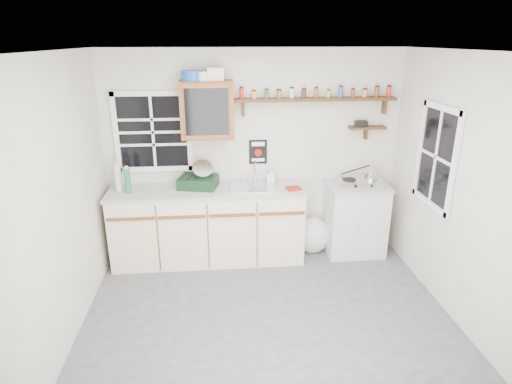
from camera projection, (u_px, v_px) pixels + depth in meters
room at (270, 200)px, 3.77m from camera, size 3.64×3.24×2.54m
main_cabinet at (208, 224)px, 5.20m from camera, size 2.31×0.63×0.92m
right_cabinet at (355, 218)px, 5.39m from camera, size 0.73×0.57×0.91m
sink at (252, 186)px, 5.09m from camera, size 0.52×0.44×0.29m
upper_cabinet at (207, 110)px, 4.87m from camera, size 0.60×0.32×0.65m
upper_cabinet_clutter at (201, 75)px, 4.74m from camera, size 0.47×0.24×0.14m
spice_shelf at (317, 98)px, 5.02m from camera, size 1.91×0.18×0.34m
secondary_shelf at (365, 127)px, 5.20m from camera, size 0.45×0.16×0.24m
warning_sign at (258, 152)px, 5.25m from camera, size 0.22×0.02×0.30m
window_back at (153, 132)px, 5.04m from camera, size 0.93×0.03×0.98m
window_right at (437, 157)px, 4.37m from camera, size 0.03×0.78×1.08m
water_bottles at (122, 179)px, 4.89m from camera, size 0.19×0.13×0.34m
dish_rack at (200, 179)px, 5.06m from camera, size 0.50×0.42×0.33m
soap_bottle at (271, 175)px, 5.19m from camera, size 0.12×0.12×0.21m
rag at (293, 188)px, 5.02m from camera, size 0.18×0.17×0.02m
hotplate at (360, 182)px, 5.20m from camera, size 0.56×0.33×0.08m
saucepan at (371, 175)px, 5.19m from camera, size 0.41×0.27×0.18m
trash_bag at (312, 235)px, 5.49m from camera, size 0.43×0.39×0.50m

